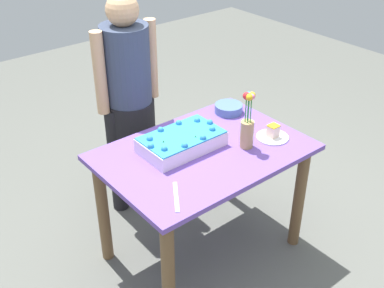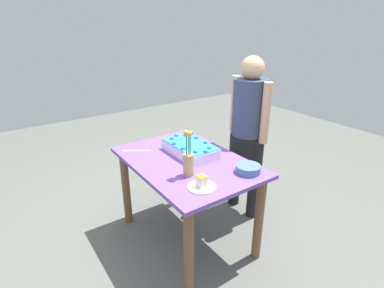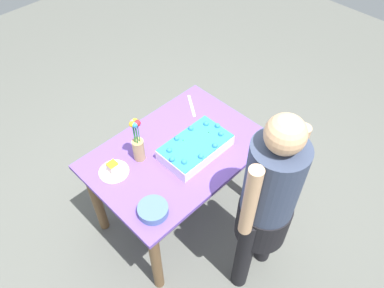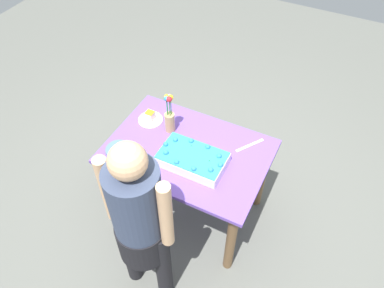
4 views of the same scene
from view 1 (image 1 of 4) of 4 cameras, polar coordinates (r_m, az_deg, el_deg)
name	(u,v)px [view 1 (image 1 of 4)]	position (r m, az deg, el deg)	size (l,w,h in m)	color
ground_plane	(202,249)	(3.16, 1.23, -12.29)	(8.00, 8.00, 0.00)	#5B5D57
dining_table	(203,171)	(2.77, 1.37, -3.18)	(1.15, 0.80, 0.75)	#6C4AAC
sheet_cake	(182,141)	(2.69, -1.24, 0.34)	(0.46, 0.27, 0.11)	white
serving_plate_with_slice	(273,134)	(2.84, 9.55, 1.16)	(0.19, 0.19, 0.08)	white
cake_knife	(176,197)	(2.34, -1.89, -6.25)	(0.24, 0.02, 0.00)	silver
flower_vase	(247,125)	(2.67, 6.59, 2.23)	(0.08, 0.08, 0.34)	tan
fruit_bowl	(229,108)	(3.09, 4.36, 4.23)	(0.18, 0.18, 0.05)	#4C6C9D
person_standing	(129,93)	(3.12, -7.54, 5.97)	(0.45, 0.31, 1.49)	black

